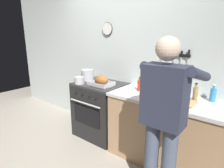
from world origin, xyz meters
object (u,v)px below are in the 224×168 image
roasting_pan (101,81)px  stock_pot (87,75)px  bottle_dish_soap (213,94)px  bottle_hot_sauce (139,85)px  bottle_vinegar (195,93)px  stove (100,109)px  person_cook (164,115)px  saucepan (79,80)px  cutting_board (179,101)px

roasting_pan → stock_pot: bearing=163.6°
bottle_dish_soap → bottle_hot_sauce: bearing=-169.1°
roasting_pan → bottle_vinegar: 1.31m
bottle_hot_sauce → bottle_dish_soap: bottle_dish_soap is taller
stock_pot → bottle_dish_soap: size_ratio=0.98×
stove → bottle_dish_soap: size_ratio=4.36×
stove → stock_pot: 0.62m
person_cook → bottle_dish_soap: person_cook is taller
roasting_pan → saucepan: 0.37m
stove → bottle_dish_soap: bottle_dish_soap is taller
stock_pot → saucepan: stock_pot is taller
person_cook → stock_pot: bearing=61.5°
saucepan → bottle_vinegar: bottle_vinegar is taller
roasting_pan → bottle_hot_sauce: bearing=13.6°
saucepan → bottle_vinegar: 1.68m
roasting_pan → bottle_dish_soap: bearing=12.0°
stock_pot → saucepan: bearing=-73.7°
bottle_hot_sauce → cutting_board: bearing=-9.9°
saucepan → roasting_pan: bearing=18.7°
stove → bottle_dish_soap: 1.69m
cutting_board → roasting_pan: bearing=-178.2°
bottle_hot_sauce → bottle_dish_soap: size_ratio=0.95×
roasting_pan → cutting_board: size_ratio=0.98×
cutting_board → stove: bearing=176.9°
person_cook → roasting_pan: (-1.23, 0.51, 0.02)m
stove → cutting_board: 1.37m
person_cook → roasting_pan: size_ratio=4.72×
saucepan → person_cook: bearing=-13.9°
stock_pot → bottle_vinegar: bearing=2.7°
stove → stock_pot: (-0.30, 0.02, 0.54)m
stove → bottle_hot_sauce: size_ratio=4.59×
person_cook → roasting_pan: person_cook is taller
roasting_pan → bottle_dish_soap: bottle_dish_soap is taller
roasting_pan → stove: bearing=139.6°
cutting_board → person_cook: bearing=-83.4°
saucepan → bottle_hot_sauce: size_ratio=0.78×
person_cook → bottle_dish_soap: (0.23, 0.82, 0.03)m
person_cook → cutting_board: size_ratio=4.61×
roasting_pan → saucepan: (-0.35, -0.12, -0.02)m
stock_pot → cutting_board: size_ratio=0.56×
person_cook → bottle_hot_sauce: size_ratio=8.46×
bottle_dish_soap → person_cook: bearing=-105.9°
stove → stock_pot: stock_pot is taller
saucepan → bottle_hot_sauce: (0.93, 0.26, 0.03)m
bottle_hot_sauce → bottle_vinegar: bearing=5.2°
stove → person_cook: (1.36, -0.62, 0.50)m
bottle_hot_sauce → bottle_vinegar: bottle_vinegar is taller
person_cook → stock_pot: size_ratio=8.17×
stock_pot → bottle_vinegar: 1.72m
person_cook → saucepan: person_cook is taller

